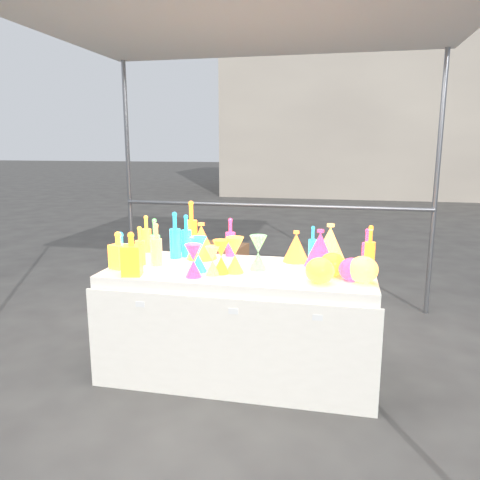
% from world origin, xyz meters
% --- Properties ---
extents(ground, '(80.00, 80.00, 0.00)m').
position_xyz_m(ground, '(0.00, 0.00, 0.00)').
color(ground, '#63605B').
rests_on(ground, ground).
extents(canopy_tent, '(3.15, 3.15, 2.46)m').
position_xyz_m(canopy_tent, '(0.00, 0.01, 2.38)').
color(canopy_tent, gray).
rests_on(canopy_tent, ground).
extents(display_table, '(1.84, 0.83, 0.75)m').
position_xyz_m(display_table, '(0.00, -0.01, 0.37)').
color(display_table, white).
rests_on(display_table, ground).
extents(background_building, '(14.00, 6.00, 6.00)m').
position_xyz_m(background_building, '(4.00, 14.00, 3.00)').
color(background_building, beige).
rests_on(background_building, ground).
extents(cardboard_box_closed, '(0.62, 0.50, 0.41)m').
position_xyz_m(cardboard_box_closed, '(-0.71, 2.27, 0.21)').
color(cardboard_box_closed, '#A6724B').
rests_on(cardboard_box_closed, ground).
extents(cardboard_box_flat, '(0.86, 0.81, 0.06)m').
position_xyz_m(cardboard_box_flat, '(0.04, 2.05, 0.03)').
color(cardboard_box_flat, '#A6724B').
rests_on(cardboard_box_flat, ground).
extents(bottle_0, '(0.09, 0.09, 0.29)m').
position_xyz_m(bottle_0, '(-0.83, 0.35, 0.90)').
color(bottle_0, red).
rests_on(bottle_0, display_table).
extents(bottle_1, '(0.10, 0.10, 0.35)m').
position_xyz_m(bottle_1, '(-0.54, 0.20, 0.92)').
color(bottle_1, '#1B8D19').
rests_on(bottle_1, display_table).
extents(bottle_2, '(0.10, 0.10, 0.42)m').
position_xyz_m(bottle_2, '(-0.46, 0.35, 0.96)').
color(bottle_2, gold).
rests_on(bottle_2, display_table).
extents(bottle_3, '(0.09, 0.09, 0.29)m').
position_xyz_m(bottle_3, '(-0.15, 0.35, 0.90)').
color(bottle_3, blue).
rests_on(bottle_3, display_table).
extents(bottle_4, '(0.07, 0.07, 0.30)m').
position_xyz_m(bottle_4, '(-0.59, -0.03, 0.90)').
color(bottle_4, '#168A6C').
rests_on(bottle_4, display_table).
extents(bottle_5, '(0.09, 0.09, 0.33)m').
position_xyz_m(bottle_5, '(-0.61, -0.01, 0.91)').
color(bottle_5, '#BF26B8').
rests_on(bottle_5, display_table).
extents(bottle_6, '(0.08, 0.08, 0.27)m').
position_xyz_m(bottle_6, '(-0.71, -0.04, 0.89)').
color(bottle_6, red).
rests_on(bottle_6, display_table).
extents(bottle_7, '(0.09, 0.09, 0.32)m').
position_xyz_m(bottle_7, '(-0.47, 0.27, 0.91)').
color(bottle_7, '#1B8D19').
rests_on(bottle_7, display_table).
extents(decanter_0, '(0.13, 0.13, 0.26)m').
position_xyz_m(decanter_0, '(-0.81, -0.16, 0.88)').
color(decanter_0, red).
rests_on(decanter_0, display_table).
extents(decanter_1, '(0.14, 0.14, 0.29)m').
position_xyz_m(decanter_1, '(-0.65, -0.30, 0.89)').
color(decanter_1, gold).
rests_on(decanter_1, display_table).
extents(decanter_2, '(0.11, 0.11, 0.25)m').
position_xyz_m(decanter_2, '(-0.81, -0.13, 0.87)').
color(decanter_2, '#1B8D19').
rests_on(decanter_2, display_table).
extents(hourglass_0, '(0.14, 0.14, 0.22)m').
position_xyz_m(hourglass_0, '(-0.10, -0.14, 0.86)').
color(hourglass_0, gold).
rests_on(hourglass_0, display_table).
extents(hourglass_1, '(0.14, 0.14, 0.21)m').
position_xyz_m(hourglass_1, '(-0.25, -0.26, 0.86)').
color(hourglass_1, blue).
rests_on(hourglass_1, display_table).
extents(hourglass_2, '(0.12, 0.12, 0.19)m').
position_xyz_m(hourglass_2, '(-0.14, -0.19, 0.85)').
color(hourglass_2, '#168A6C').
rests_on(hourglass_2, display_table).
extents(hourglass_3, '(0.14, 0.14, 0.24)m').
position_xyz_m(hourglass_3, '(0.13, 0.00, 0.87)').
color(hourglass_3, '#BF26B8').
rests_on(hourglass_3, display_table).
extents(hourglass_4, '(0.16, 0.16, 0.24)m').
position_xyz_m(hourglass_4, '(-0.01, -0.10, 0.87)').
color(hourglass_4, red).
rests_on(hourglass_4, display_table).
extents(hourglass_5, '(0.13, 0.13, 0.24)m').
position_xyz_m(hourglass_5, '(-0.26, -0.13, 0.87)').
color(hourglass_5, '#1B8D19').
rests_on(hourglass_5, display_table).
extents(globe_0, '(0.18, 0.18, 0.14)m').
position_xyz_m(globe_0, '(0.55, -0.23, 0.82)').
color(globe_0, red).
rests_on(globe_0, display_table).
extents(globe_1, '(0.24, 0.24, 0.15)m').
position_xyz_m(globe_1, '(0.81, -0.17, 0.82)').
color(globe_1, '#168A6C').
rests_on(globe_1, display_table).
extents(globe_2, '(0.22, 0.22, 0.13)m').
position_xyz_m(globe_2, '(0.62, -0.04, 0.82)').
color(globe_2, gold).
rests_on(globe_2, display_table).
extents(globe_3, '(0.21, 0.21, 0.13)m').
position_xyz_m(globe_3, '(0.74, -0.14, 0.81)').
color(globe_3, blue).
rests_on(globe_3, display_table).
extents(lampshade_0, '(0.29, 0.29, 0.27)m').
position_xyz_m(lampshade_0, '(-0.34, 0.23, 0.88)').
color(lampshade_0, '#FDFA35').
rests_on(lampshade_0, display_table).
extents(lampshade_1, '(0.25, 0.25, 0.23)m').
position_xyz_m(lampshade_1, '(0.35, 0.28, 0.86)').
color(lampshade_1, '#FDFA35').
rests_on(lampshade_1, display_table).
extents(lampshade_2, '(0.25, 0.25, 0.26)m').
position_xyz_m(lampshade_2, '(0.53, 0.19, 0.88)').
color(lampshade_2, blue).
rests_on(lampshade_2, display_table).
extents(lampshade_3, '(0.27, 0.27, 0.29)m').
position_xyz_m(lampshade_3, '(0.59, 0.28, 0.89)').
color(lampshade_3, '#168A6C').
rests_on(lampshade_3, display_table).
extents(bottle_8, '(0.07, 0.07, 0.27)m').
position_xyz_m(bottle_8, '(0.47, 0.26, 0.88)').
color(bottle_8, '#1B8D19').
rests_on(bottle_8, display_table).
extents(bottle_9, '(0.09, 0.09, 0.31)m').
position_xyz_m(bottle_9, '(0.86, 0.12, 0.91)').
color(bottle_9, gold).
rests_on(bottle_9, display_table).
extents(bottle_10, '(0.07, 0.07, 0.27)m').
position_xyz_m(bottle_10, '(0.84, 0.21, 0.89)').
color(bottle_10, blue).
rests_on(bottle_10, display_table).
extents(bottle_11, '(0.08, 0.08, 0.30)m').
position_xyz_m(bottle_11, '(0.86, 0.12, 0.90)').
color(bottle_11, '#168A6C').
rests_on(bottle_11, display_table).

